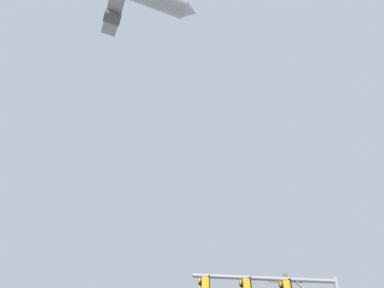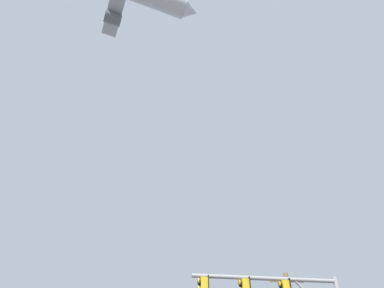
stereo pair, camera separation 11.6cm
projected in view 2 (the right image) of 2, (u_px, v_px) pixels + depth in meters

